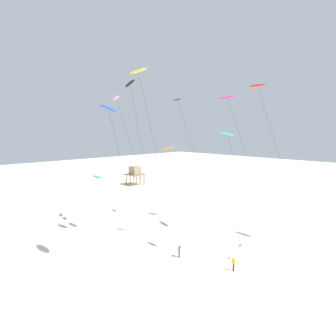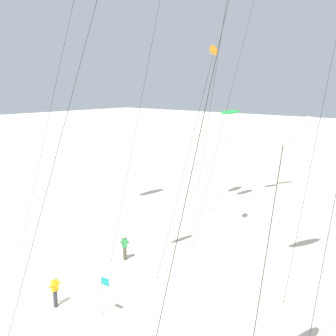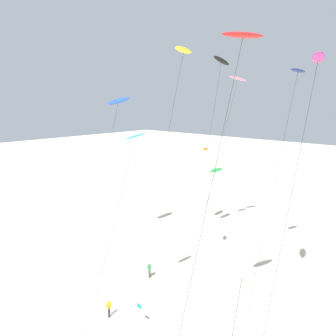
% 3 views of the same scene
% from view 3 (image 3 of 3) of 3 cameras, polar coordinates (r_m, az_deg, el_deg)
% --- Properties ---
extents(ground_plane, '(260.00, 260.00, 0.00)m').
position_cam_3_polar(ground_plane, '(30.38, -10.36, -24.87)').
color(ground_plane, beige).
extents(kite_navy, '(1.17, 9.90, 21.18)m').
position_cam_3_polar(kite_navy, '(33.06, 22.30, 15.32)').
color(kite_navy, navy).
rests_on(kite_navy, ground).
extents(kite_blue, '(1.22, 7.67, 18.87)m').
position_cam_3_polar(kite_blue, '(37.92, -8.97, 11.77)').
color(kite_blue, blue).
rests_on(kite_blue, ground).
extents(kite_white, '(1.03, 4.08, 10.55)m').
position_cam_3_polar(kite_white, '(16.94, 13.42, -17.27)').
color(kite_white, white).
rests_on(kite_white, ground).
extents(kite_magenta, '(1.64, 9.86, 21.42)m').
position_cam_3_polar(kite_magenta, '(25.08, 25.45, 17.16)').
color(kite_magenta, '#D8339E').
rests_on(kite_magenta, ground).
extents(kite_cyan, '(0.80, 7.27, 15.79)m').
position_cam_3_polar(kite_cyan, '(24.79, -6.09, 4.86)').
color(kite_cyan, '#33BFE0').
rests_on(kite_cyan, ground).
extents(kite_pink, '(1.52, 10.96, 21.26)m').
position_cam_3_polar(kite_pink, '(41.07, 12.42, 15.13)').
color(kite_pink, pink).
rests_on(kite_pink, ground).
extents(kite_red, '(1.76, 9.89, 22.16)m').
position_cam_3_polar(kite_red, '(20.45, 13.30, 21.88)').
color(kite_red, red).
rests_on(kite_red, ground).
extents(kite_green, '(0.93, 3.91, 8.98)m').
position_cam_3_polar(kite_green, '(44.57, 8.68, -0.42)').
color(kite_green, green).
rests_on(kite_green, ground).
extents(kite_yellow, '(1.32, 8.77, 23.89)m').
position_cam_3_polar(kite_yellow, '(35.90, 2.77, 20.25)').
color(kite_yellow, yellow).
rests_on(kite_yellow, ground).
extents(kite_orange, '(1.29, 6.82, 13.76)m').
position_cam_3_polar(kite_orange, '(32.31, 6.67, 2.94)').
color(kite_orange, orange).
rests_on(kite_orange, ground).
extents(kite_black, '(1.08, 7.24, 23.24)m').
position_cam_3_polar(kite_black, '(38.16, 9.59, 18.23)').
color(kite_black, black).
rests_on(kite_black, ground).
extents(kite_flyer_nearest, '(0.73, 0.73, 1.67)m').
position_cam_3_polar(kite_flyer_nearest, '(34.66, -3.38, -17.87)').
color(kite_flyer_nearest, '#4C4738').
rests_on(kite_flyer_nearest, ground).
extents(kite_flyer_middle, '(0.56, 0.58, 1.67)m').
position_cam_3_polar(kite_flyer_middle, '(29.79, -10.65, -23.59)').
color(kite_flyer_middle, '#33333D').
rests_on(kite_flyer_middle, ground).
extents(marker_flag, '(0.56, 0.05, 2.10)m').
position_cam_3_polar(marker_flag, '(28.24, -5.40, -24.17)').
color(marker_flag, gray).
rests_on(marker_flag, ground).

